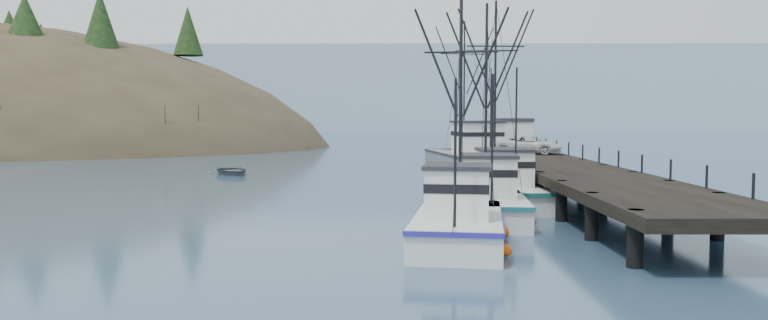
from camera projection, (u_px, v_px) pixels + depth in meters
ground at (314, 245)px, 27.42m from camera, size 400.00×400.00×0.00m
pier at (563, 170)px, 43.16m from camera, size 6.00×44.00×2.00m
distant_ridge at (413, 131)px, 196.93m from camera, size 360.00×40.00×26.00m
distant_ridge_far at (251, 130)px, 212.26m from camera, size 180.00×25.00×18.00m
moored_sailboats at (76, 153)px, 83.63m from camera, size 22.52×20.71×6.35m
trawler_near at (486, 202)px, 34.29m from camera, size 4.34×11.03×11.17m
trawler_mid at (459, 223)px, 27.72m from camera, size 4.64×10.33×10.31m
trawler_far at (498, 190)px, 39.67m from camera, size 4.41×12.03×12.19m
work_vessel at (469, 160)px, 59.20m from camera, size 7.26×16.56×13.66m
pier_shed at (513, 134)px, 59.88m from camera, size 3.00×3.20×2.80m
pickup_truck at (530, 145)px, 54.61m from camera, size 5.65×4.28×1.43m
motorboat at (232, 174)px, 58.46m from camera, size 5.47×6.01×1.02m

